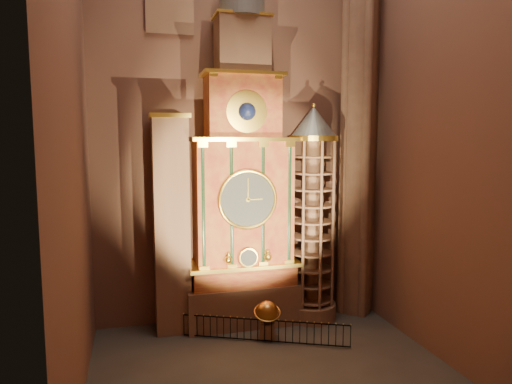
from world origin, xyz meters
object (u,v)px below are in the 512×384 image
object	(u,v)px
portrait_tower	(172,224)
celestial_globe	(267,317)
astronomical_clock	(243,189)
iron_railing	(265,331)
stair_turret	(312,216)

from	to	relation	value
portrait_tower	celestial_globe	distance (m)	6.11
astronomical_clock	celestial_globe	distance (m)	6.02
astronomical_clock	portrait_tower	world-z (taller)	astronomical_clock
portrait_tower	iron_railing	distance (m)	6.44
iron_railing	stair_turret	bearing A→B (deg)	34.81
portrait_tower	iron_railing	xyz separation A→B (m)	(3.81, -2.43, -4.60)
iron_railing	portrait_tower	bearing A→B (deg)	147.47
stair_turret	celestial_globe	size ratio (longest dim) A/B	6.05
stair_turret	celestial_globe	world-z (taller)	stair_turret
stair_turret	iron_railing	size ratio (longest dim) A/B	1.58
astronomical_clock	portrait_tower	bearing A→B (deg)	179.71
celestial_globe	iron_railing	xyz separation A→B (m)	(-0.21, -0.30, -0.52)
portrait_tower	celestial_globe	size ratio (longest dim) A/B	5.72
celestial_globe	iron_railing	distance (m)	0.63
iron_railing	celestial_globe	bearing A→B (deg)	55.26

